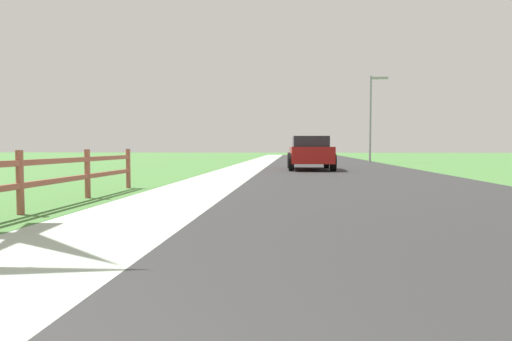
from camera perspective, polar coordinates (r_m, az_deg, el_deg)
ground_plane at (r=25.63m, az=1.58°, el=0.65°), size 120.00×120.00×0.00m
road_asphalt at (r=27.67m, az=9.06°, el=0.79°), size 7.00×66.00×0.01m
curb_concrete at (r=27.93m, az=-4.36°, el=0.84°), size 6.00×66.00×0.01m
grass_verge at (r=28.21m, az=-7.37°, el=0.84°), size 5.00×66.00×0.00m
parked_suv_red at (r=20.97m, az=6.74°, el=2.28°), size 2.09×4.53×1.50m
street_lamp at (r=31.28m, az=14.27°, el=7.25°), size 1.17×0.20×5.69m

